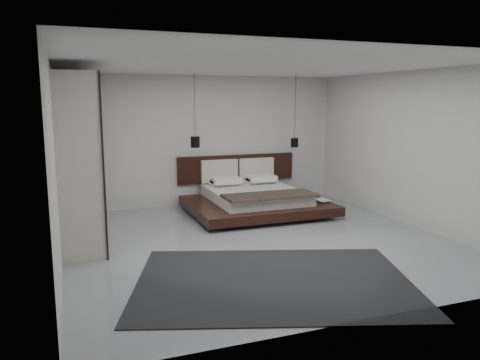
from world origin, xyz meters
name	(u,v)px	position (x,y,z in m)	size (l,w,h in m)	color
floor	(258,241)	(0.00, 0.00, 0.00)	(6.00, 6.00, 0.00)	#919399
ceiling	(259,65)	(0.00, 0.00, 2.80)	(6.00, 6.00, 0.00)	white
wall_back	(205,141)	(0.00, 3.00, 1.40)	(6.00, 6.00, 0.00)	silver
wall_front	(374,188)	(0.00, -3.00, 1.40)	(6.00, 6.00, 0.00)	silver
wall_left	(56,164)	(-3.00, 0.00, 1.40)	(6.00, 6.00, 0.00)	silver
wall_right	(411,149)	(3.00, 0.00, 1.40)	(6.00, 6.00, 0.00)	silver
lattice_screen	(61,153)	(-2.95, 2.45, 1.30)	(0.05, 0.90, 2.60)	black
bed	(254,198)	(0.71, 1.91, 0.28)	(2.72, 2.37, 1.07)	black
book_lower	(318,201)	(1.83, 1.26, 0.27)	(0.21, 0.28, 0.03)	#99724C
book_upper	(318,200)	(1.81, 1.23, 0.29)	(0.22, 0.30, 0.02)	#99724C
pendant_left	(195,142)	(-0.41, 2.33, 1.45)	(0.18, 0.18, 1.47)	black
pendant_right	(295,142)	(1.83, 2.33, 1.37)	(0.16, 0.16, 1.54)	black
wardrobe	(77,158)	(-2.70, 1.23, 1.33)	(0.64, 2.71, 2.66)	beige
rug	(274,281)	(-0.49, -1.70, 0.01)	(3.44, 2.46, 0.01)	black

